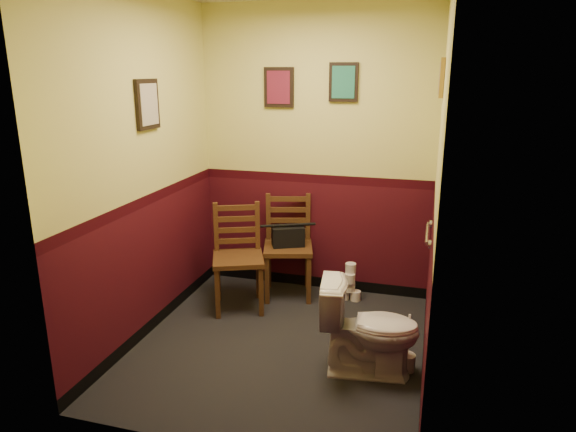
# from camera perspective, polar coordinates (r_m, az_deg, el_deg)

# --- Properties ---
(floor) EXTENTS (2.20, 2.40, 0.00)m
(floor) POSITION_cam_1_polar(r_m,az_deg,el_deg) (4.20, -0.96, -14.17)
(floor) COLOR black
(floor) RESTS_ON ground
(wall_back) EXTENTS (2.20, 0.00, 2.70)m
(wall_back) POSITION_cam_1_polar(r_m,az_deg,el_deg) (4.85, 3.07, 6.96)
(wall_back) COLOR #3E0B15
(wall_back) RESTS_ON ground
(wall_front) EXTENTS (2.20, 0.00, 2.70)m
(wall_front) POSITION_cam_1_polar(r_m,az_deg,el_deg) (2.62, -8.66, -1.03)
(wall_front) COLOR #3E0B15
(wall_front) RESTS_ON ground
(wall_left) EXTENTS (0.00, 2.40, 2.70)m
(wall_left) POSITION_cam_1_polar(r_m,az_deg,el_deg) (4.16, -15.78, 4.86)
(wall_left) COLOR #3E0B15
(wall_left) RESTS_ON ground
(wall_right) EXTENTS (0.00, 2.40, 2.70)m
(wall_right) POSITION_cam_1_polar(r_m,az_deg,el_deg) (3.56, 16.19, 3.03)
(wall_right) COLOR #3E0B15
(wall_right) RESTS_ON ground
(grab_bar) EXTENTS (0.05, 0.56, 0.06)m
(grab_bar) POSITION_cam_1_polar(r_m,az_deg,el_deg) (3.90, 15.30, -1.88)
(grab_bar) COLOR silver
(grab_bar) RESTS_ON wall_right
(framed_print_back_a) EXTENTS (0.28, 0.04, 0.36)m
(framed_print_back_a) POSITION_cam_1_polar(r_m,az_deg,el_deg) (4.87, -1.02, 14.10)
(framed_print_back_a) COLOR black
(framed_print_back_a) RESTS_ON wall_back
(framed_print_back_b) EXTENTS (0.26, 0.04, 0.34)m
(framed_print_back_b) POSITION_cam_1_polar(r_m,az_deg,el_deg) (4.73, 6.19, 14.57)
(framed_print_back_b) COLOR black
(framed_print_back_b) RESTS_ON wall_back
(framed_print_left) EXTENTS (0.04, 0.30, 0.38)m
(framed_print_left) POSITION_cam_1_polar(r_m,az_deg,el_deg) (4.17, -15.33, 11.87)
(framed_print_left) COLOR black
(framed_print_left) RESTS_ON wall_left
(framed_print_right) EXTENTS (0.04, 0.34, 0.28)m
(framed_print_right) POSITION_cam_1_polar(r_m,az_deg,el_deg) (4.08, 16.70, 14.51)
(framed_print_right) COLOR olive
(framed_print_right) RESTS_ON wall_right
(toilet) EXTENTS (0.75, 0.48, 0.69)m
(toilet) POSITION_cam_1_polar(r_m,az_deg,el_deg) (3.75, 9.03, -12.29)
(toilet) COLOR white
(toilet) RESTS_ON floor
(toilet_brush) EXTENTS (0.12, 0.12, 0.44)m
(toilet_brush) POSITION_cam_1_polar(r_m,az_deg,el_deg) (3.96, 13.05, -15.42)
(toilet_brush) COLOR silver
(toilet_brush) RESTS_ON floor
(chair_left) EXTENTS (0.58, 0.58, 0.95)m
(chair_left) POSITION_cam_1_polar(r_m,az_deg,el_deg) (4.67, -5.58, -4.56)
(chair_left) COLOR #553419
(chair_left) RESTS_ON floor
(chair_right) EXTENTS (0.55, 0.55, 0.96)m
(chair_right) POSITION_cam_1_polar(r_m,az_deg,el_deg) (4.90, 0.00, -3.38)
(chair_right) COLOR #553419
(chair_right) RESTS_ON floor
(handbag) EXTENTS (0.33, 0.26, 0.22)m
(handbag) POSITION_cam_1_polar(r_m,az_deg,el_deg) (4.83, 0.00, -2.26)
(handbag) COLOR black
(handbag) RESTS_ON chair_right
(tp_stack) EXTENTS (0.21, 0.13, 0.36)m
(tp_stack) POSITION_cam_1_polar(r_m,az_deg,el_deg) (4.91, 6.90, -7.57)
(tp_stack) COLOR silver
(tp_stack) RESTS_ON floor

